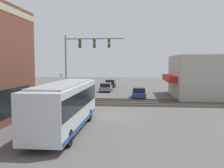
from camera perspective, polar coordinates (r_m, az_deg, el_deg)
name	(u,v)px	position (r m, az deg, el deg)	size (l,w,h in m)	color
ground_plane	(112,116)	(22.87, -0.05, -7.21)	(120.00, 120.00, 0.00)	#605E5B
shop_building	(201,76)	(37.40, 19.66, 1.68)	(11.20, 8.93, 5.79)	#B2ADA3
city_bus	(65,104)	(17.93, -10.66, -4.61)	(10.33, 2.59, 3.38)	silver
traffic_signal_gantry	(82,54)	(27.74, -6.89, 6.73)	(0.42, 6.52, 7.81)	gray
crossing_signal	(61,86)	(27.91, -11.52, -0.35)	(1.41, 1.18, 3.81)	gray
rail_track_near	(117,104)	(28.73, 1.10, -4.66)	(2.60, 60.00, 0.15)	#332D28
rail_track_far	(119,100)	(31.89, 1.53, -3.71)	(2.60, 60.00, 0.15)	#332D28
parked_car_blue	(139,93)	(34.30, 6.17, -2.05)	(4.26, 1.82, 1.45)	navy
parked_car_grey	(106,87)	(41.72, -1.39, -0.79)	(4.53, 1.82, 1.44)	slate
parked_car_black	(110,84)	(49.03, -0.36, 0.08)	(4.27, 1.82, 1.51)	black
pedestrian_at_crossing	(80,98)	(28.02, -7.34, -3.30)	(0.34, 0.34, 1.62)	black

